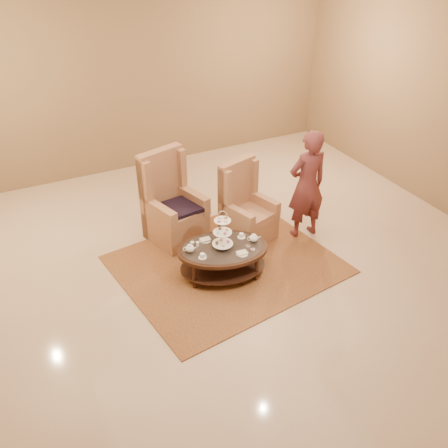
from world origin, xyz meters
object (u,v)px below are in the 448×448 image
tea_table (223,252)px  armchair_left (172,210)px  person (307,185)px  armchair_right (245,213)px

tea_table → armchair_left: armchair_left is taller
tea_table → person: size_ratio=0.82×
armchair_right → person: (0.85, -0.37, 0.46)m
armchair_right → person: size_ratio=0.71×
armchair_left → person: size_ratio=0.80×
armchair_left → person: bearing=-41.0°
tea_table → armchair_left: size_ratio=1.03×
armchair_right → tea_table: bearing=-152.4°
armchair_right → armchair_left: bearing=136.8°
person → tea_table: bearing=14.6°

